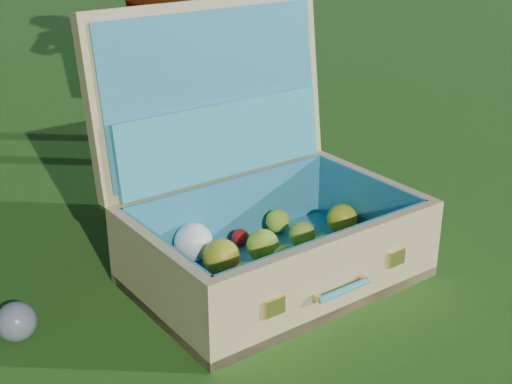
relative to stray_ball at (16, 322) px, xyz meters
The scene contains 3 objects.
ground 0.41m from the stray_ball, ahead, with size 60.00×60.00×0.00m, color #215114.
stray_ball is the anchor object (origin of this frame).
suitcase 0.55m from the stray_ball, ahead, with size 0.63×0.53×0.57m.
Camera 1 is at (-0.64, -1.19, 0.79)m, focal length 50.00 mm.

